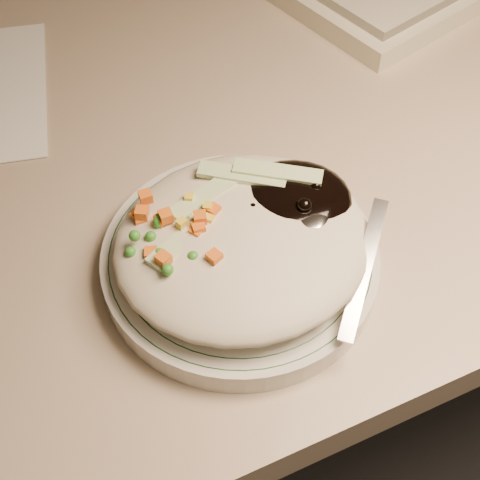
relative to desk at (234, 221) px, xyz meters
name	(u,v)px	position (x,y,z in m)	size (l,w,h in m)	color
desk	(234,221)	(0.00, 0.00, 0.00)	(1.40, 0.70, 0.74)	tan
plate	(240,261)	(-0.08, -0.20, 0.21)	(0.21, 0.21, 0.02)	silver
plate_rim	(240,253)	(-0.08, -0.20, 0.22)	(0.20, 0.20, 0.00)	#144723
meal	(246,234)	(-0.08, -0.20, 0.24)	(0.21, 0.19, 0.05)	#BFB59B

